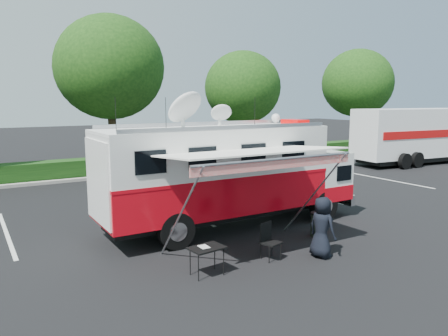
# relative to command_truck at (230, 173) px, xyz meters

# --- Properties ---
(ground_plane) EXTENTS (120.00, 120.00, 0.00)m
(ground_plane) POSITION_rel_command_truck_xyz_m (0.08, 0.00, -1.82)
(ground_plane) COLOR black
(ground_plane) RESTS_ON ground
(back_border) EXTENTS (60.00, 6.14, 8.87)m
(back_border) POSITION_rel_command_truck_xyz_m (1.22, 12.90, 3.19)
(back_border) COLOR #9E998E
(back_border) RESTS_ON ground_plane
(stall_lines) EXTENTS (24.12, 5.50, 0.01)m
(stall_lines) POSITION_rel_command_truck_xyz_m (-0.42, 3.00, -1.81)
(stall_lines) COLOR silver
(stall_lines) RESTS_ON ground_plane
(command_truck) EXTENTS (8.83, 2.43, 4.24)m
(command_truck) POSITION_rel_command_truck_xyz_m (0.00, 0.00, 0.00)
(command_truck) COLOR black
(command_truck) RESTS_ON ground_plane
(awning) EXTENTS (4.82, 2.50, 2.91)m
(awning) POSITION_rel_command_truck_xyz_m (-0.79, -2.52, 0.91)
(awning) COLOR white
(awning) RESTS_ON ground_plane
(person) EXTENTS (0.63, 0.87, 1.64)m
(person) POSITION_rel_command_truck_xyz_m (0.63, -3.64, -1.82)
(person) COLOR black
(person) RESTS_ON ground_plane
(folding_table) EXTENTS (0.89, 0.68, 0.71)m
(folding_table) POSITION_rel_command_truck_xyz_m (-2.59, -3.13, -1.16)
(folding_table) COLOR black
(folding_table) RESTS_ON ground_plane
(folding_chair) EXTENTS (0.57, 0.60, 0.97)m
(folding_chair) POSITION_rel_command_truck_xyz_m (-0.66, -2.99, -1.24)
(folding_chair) COLOR black
(folding_chair) RESTS_ON ground_plane
(trash_bin) EXTENTS (0.50, 0.50, 0.76)m
(trash_bin) POSITION_rel_command_truck_xyz_m (1.79, -2.28, -1.43)
(trash_bin) COLOR black
(trash_bin) RESTS_ON ground_plane
(semi_trailer) EXTENTS (11.78, 3.57, 3.58)m
(semi_trailer) POSITION_rel_command_truck_xyz_m (19.25, 5.83, 0.07)
(semi_trailer) COLOR white
(semi_trailer) RESTS_ON ground_plane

